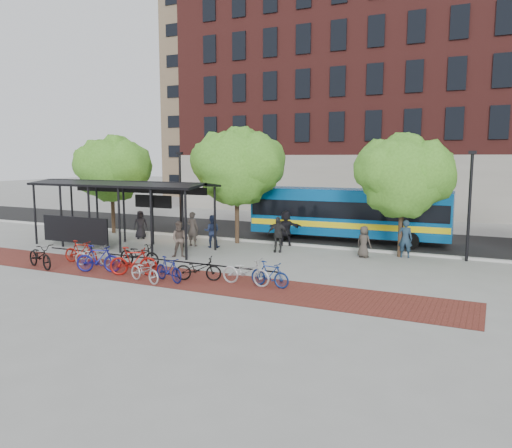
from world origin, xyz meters
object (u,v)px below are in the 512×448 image
at_px(pedestrian_1, 193,229).
at_px(pedestrian_8, 180,239).
at_px(bike_4, 139,254).
at_px(bus_shelter, 119,192).
at_px(pedestrian_0, 141,225).
at_px(bike_10, 246,271).
at_px(bike_7, 169,269).
at_px(bike_1, 81,252).
at_px(pedestrian_2, 212,231).
at_px(pedestrian_4, 278,234).
at_px(bike_3, 98,259).
at_px(pedestrian_7, 405,239).
at_px(tree_a, 113,166).
at_px(bike_6, 145,271).
at_px(pedestrian_5, 286,228).
at_px(lamp_post_right, 470,203).
at_px(pedestrian_6, 364,242).
at_px(bike_11, 270,274).
at_px(bus, 349,211).
at_px(bike_5, 133,261).
at_px(bike_8, 198,269).
at_px(lamp_post_left, 180,192).
at_px(bike_2, 94,256).
at_px(tree_b, 239,164).
at_px(tree_c, 405,174).

bearing_deg(pedestrian_1, pedestrian_8, 113.87).
bearing_deg(bike_4, bus_shelter, 46.54).
bearing_deg(pedestrian_0, bike_10, -76.98).
bearing_deg(pedestrian_0, bike_7, -89.32).
bearing_deg(bike_10, bike_1, 89.41).
relative_size(pedestrian_2, pedestrian_4, 0.97).
height_order(bike_3, pedestrian_7, pedestrian_7).
xyz_separation_m(tree_a, bike_6, (9.84, -9.50, -3.78)).
xyz_separation_m(pedestrian_2, pedestrian_5, (3.33, 2.29, 0.09)).
bearing_deg(pedestrian_1, bike_4, 99.28).
height_order(lamp_post_right, pedestrian_6, lamp_post_right).
relative_size(bike_7, bike_11, 1.01).
distance_m(bus, pedestrian_5, 4.00).
height_order(bus, bike_5, bus).
bearing_deg(bike_3, pedestrian_1, -21.57).
bearing_deg(bus, bike_4, -124.79).
bearing_deg(pedestrian_7, bike_3, 33.20).
height_order(bike_5, pedestrian_2, pedestrian_2).
bearing_deg(bike_3, bike_8, -102.45).
bearing_deg(lamp_post_left, pedestrian_6, -6.30).
xyz_separation_m(pedestrian_0, pedestrian_5, (8.64, 1.66, 0.13)).
height_order(lamp_post_left, pedestrian_0, lamp_post_left).
distance_m(bike_1, bike_5, 3.93).
xyz_separation_m(tree_a, lamp_post_right, (20.91, 0.25, -1.49)).
height_order(bike_2, pedestrian_6, pedestrian_6).
relative_size(bus_shelter, tree_b, 1.64).
distance_m(tree_c, lamp_post_right, 3.20).
bearing_deg(lamp_post_left, bike_10, -44.17).
relative_size(bike_5, bike_7, 1.22).
xyz_separation_m(bike_1, bike_6, (4.93, -1.62, -0.06)).
height_order(pedestrian_2, pedestrian_7, pedestrian_7).
bearing_deg(bike_3, bike_10, -103.34).
bearing_deg(pedestrian_7, bike_5, 37.38).
distance_m(bus_shelter, bike_5, 7.43).
bearing_deg(tree_c, lamp_post_left, 178.90).
xyz_separation_m(bike_10, pedestrian_6, (2.77, 7.16, 0.24)).
height_order(lamp_post_left, bike_1, lamp_post_left).
xyz_separation_m(bike_10, pedestrian_2, (-5.24, 6.32, 0.35)).
distance_m(bike_4, pedestrian_5, 8.66).
bearing_deg(pedestrian_8, tree_a, 124.29).
xyz_separation_m(bike_5, pedestrian_5, (2.94, 9.24, 0.37)).
relative_size(tree_c, pedestrian_0, 3.52).
distance_m(tree_c, bike_1, 15.67).
bearing_deg(bike_11, bike_2, 96.38).
height_order(bike_7, pedestrian_2, pedestrian_2).
xyz_separation_m(lamp_post_right, bike_8, (-9.33, -8.60, -2.27)).
bearing_deg(bike_10, tree_a, 60.31).
distance_m(bike_5, bike_10, 4.89).
height_order(pedestrian_7, pedestrian_8, pedestrian_7).
height_order(pedestrian_0, pedestrian_4, pedestrian_4).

